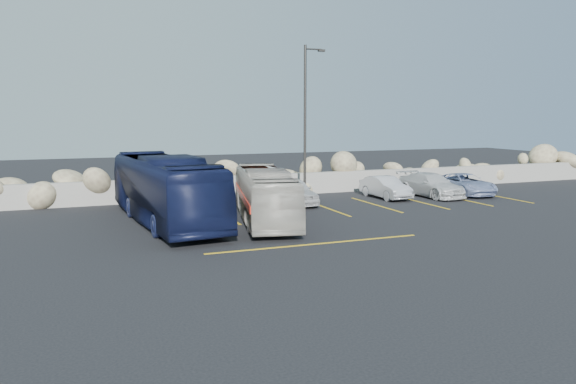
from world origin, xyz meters
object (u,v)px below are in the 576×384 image
object	(u,v)px
lamppost	(306,119)
vintage_bus	(265,195)
car_d	(465,184)
tour_coach	(165,189)
car_b	(385,187)
car_a	(293,191)
car_c	(431,185)

from	to	relation	value
lamppost	vintage_bus	world-z (taller)	lamppost
vintage_bus	lamppost	bearing A→B (deg)	62.70
vintage_bus	car_d	xyz separation A→B (m)	(13.25, 3.67, -0.54)
lamppost	vintage_bus	distance (m)	6.89
lamppost	tour_coach	xyz separation A→B (m)	(-7.82, -3.46, -2.88)
tour_coach	car_d	world-z (taller)	tour_coach
vintage_bus	car_b	distance (m)	9.24
tour_coach	car_a	bearing A→B (deg)	16.10
car_d	car_a	bearing A→B (deg)	-176.87
vintage_bus	car_b	bearing A→B (deg)	38.07
tour_coach	car_b	bearing A→B (deg)	7.36
car_a	tour_coach	bearing A→B (deg)	-158.36
vintage_bus	car_d	distance (m)	13.76
tour_coach	vintage_bus	bearing A→B (deg)	-23.29
tour_coach	car_d	bearing A→B (deg)	2.52
lamppost	car_d	bearing A→B (deg)	-6.46
car_c	tour_coach	bearing A→B (deg)	-174.90
lamppost	car_c	distance (m)	8.05
car_d	car_c	bearing A→B (deg)	-176.39
car_b	car_d	distance (m)	4.98
vintage_bus	car_a	world-z (taller)	vintage_bus
tour_coach	car_b	world-z (taller)	tour_coach
vintage_bus	tour_coach	distance (m)	4.15
vintage_bus	car_c	size ratio (longest dim) A/B	1.84
tour_coach	car_b	distance (m)	12.57
car_b	car_c	bearing A→B (deg)	-9.18
lamppost	car_a	xyz separation A→B (m)	(-1.05, -0.79, -3.62)
lamppost	tour_coach	bearing A→B (deg)	-156.16
car_a	car_d	size ratio (longest dim) A/B	0.93
car_b	car_d	xyz separation A→B (m)	(4.97, -0.38, 0.00)
car_b	tour_coach	bearing A→B (deg)	-169.30
car_c	car_d	distance (m)	2.27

